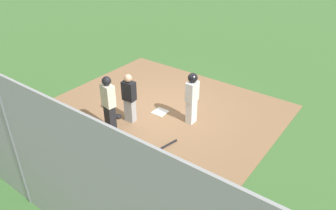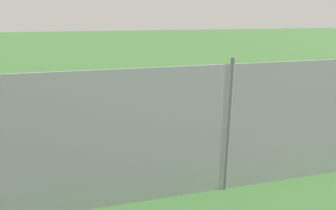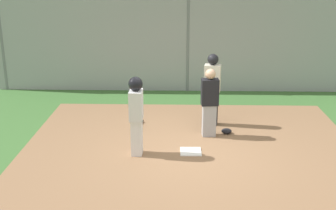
{
  "view_description": "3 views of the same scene",
  "coord_description": "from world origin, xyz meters",
  "px_view_note": "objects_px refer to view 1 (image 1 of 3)",
  "views": [
    {
      "loc": [
        5.61,
        -7.09,
        5.55
      ],
      "look_at": [
        0.64,
        -0.43,
        0.72
      ],
      "focal_mm": 34.75,
      "sensor_mm": 36.0,
      "label": 1
    },
    {
      "loc": [
        -3.03,
        -10.72,
        4.27
      ],
      "look_at": [
        -0.38,
        -0.34,
        0.94
      ],
      "focal_mm": 31.42,
      "sensor_mm": 36.0,
      "label": 2
    },
    {
      "loc": [
        0.26,
        8.38,
        3.82
      ],
      "look_at": [
        0.51,
        -1.26,
        0.66
      ],
      "focal_mm": 46.42,
      "sensor_mm": 36.0,
      "label": 3
    }
  ],
  "objects_px": {
    "umpire": "(109,103)",
    "catcher_mask": "(118,116)",
    "catcher": "(129,98)",
    "home_plate": "(160,112)",
    "runner": "(192,95)",
    "baseball_bat": "(165,146)"
  },
  "relations": [
    {
      "from": "umpire",
      "to": "catcher_mask",
      "type": "xyz_separation_m",
      "value": [
        -0.32,
        0.61,
        -0.87
      ]
    },
    {
      "from": "catcher",
      "to": "home_plate",
      "type": "bearing_deg",
      "value": -29.4
    },
    {
      "from": "catcher",
      "to": "runner",
      "type": "xyz_separation_m",
      "value": [
        1.55,
        1.06,
        0.13
      ]
    },
    {
      "from": "runner",
      "to": "catcher_mask",
      "type": "height_order",
      "value": "runner"
    },
    {
      "from": "baseball_bat",
      "to": "catcher_mask",
      "type": "xyz_separation_m",
      "value": [
        -2.11,
        0.31,
        0.03
      ]
    },
    {
      "from": "catcher",
      "to": "baseball_bat",
      "type": "xyz_separation_m",
      "value": [
        1.68,
        -0.44,
        -0.78
      ]
    },
    {
      "from": "home_plate",
      "to": "catcher_mask",
      "type": "distance_m",
      "value": 1.37
    },
    {
      "from": "umpire",
      "to": "baseball_bat",
      "type": "bearing_deg",
      "value": -70.55
    },
    {
      "from": "home_plate",
      "to": "baseball_bat",
      "type": "relative_size",
      "value": 0.52
    },
    {
      "from": "baseball_bat",
      "to": "catcher_mask",
      "type": "distance_m",
      "value": 2.13
    },
    {
      "from": "runner",
      "to": "baseball_bat",
      "type": "xyz_separation_m",
      "value": [
        0.13,
        -1.49,
        -0.92
      ]
    },
    {
      "from": "home_plate",
      "to": "umpire",
      "type": "height_order",
      "value": "umpire"
    },
    {
      "from": "home_plate",
      "to": "baseball_bat",
      "type": "xyz_separation_m",
      "value": [
        1.25,
        -1.37,
        0.02
      ]
    },
    {
      "from": "home_plate",
      "to": "catcher_mask",
      "type": "height_order",
      "value": "catcher_mask"
    },
    {
      "from": "umpire",
      "to": "baseball_bat",
      "type": "distance_m",
      "value": 2.02
    },
    {
      "from": "catcher_mask",
      "to": "baseball_bat",
      "type": "bearing_deg",
      "value": -8.29
    },
    {
      "from": "home_plate",
      "to": "runner",
      "type": "distance_m",
      "value": 1.46
    },
    {
      "from": "catcher",
      "to": "baseball_bat",
      "type": "height_order",
      "value": "catcher"
    },
    {
      "from": "catcher_mask",
      "to": "umpire",
      "type": "bearing_deg",
      "value": -62.09
    },
    {
      "from": "umpire",
      "to": "catcher_mask",
      "type": "height_order",
      "value": "umpire"
    },
    {
      "from": "catcher",
      "to": "catcher_mask",
      "type": "xyz_separation_m",
      "value": [
        -0.42,
        -0.13,
        -0.75
      ]
    },
    {
      "from": "runner",
      "to": "baseball_bat",
      "type": "distance_m",
      "value": 1.76
    }
  ]
}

